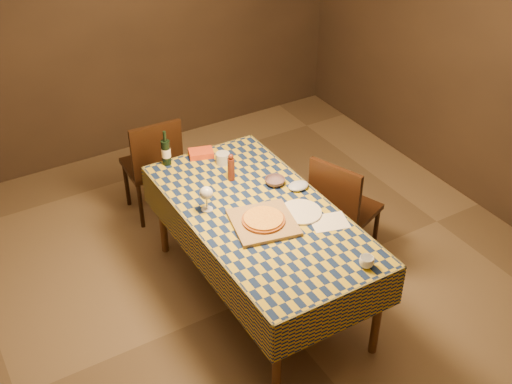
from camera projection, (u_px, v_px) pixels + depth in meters
room at (260, 136)px, 3.94m from camera, size 5.00×5.10×2.70m
dining_table at (260, 221)px, 4.31m from camera, size 0.94×1.84×0.77m
cutting_board at (263, 222)px, 4.15m from camera, size 0.47×0.47×0.02m
pizza at (263, 219)px, 4.14m from camera, size 0.36×0.36×0.03m
pepper_mill at (231, 168)px, 4.53m from camera, size 0.06×0.06×0.21m
bowl at (275, 181)px, 4.53m from camera, size 0.15×0.15×0.05m
wine_glass at (206, 194)px, 4.22m from camera, size 0.09×0.09×0.18m
wine_bottle at (166, 152)px, 4.70m from camera, size 0.08×0.08×0.27m
deli_tub at (223, 158)px, 4.74m from camera, size 0.10×0.10×0.09m
takeout_container at (201, 153)px, 4.84m from camera, size 0.21×0.17×0.05m
white_plate at (301, 212)px, 4.25m from camera, size 0.35×0.35×0.02m
tumbler at (367, 262)px, 3.80m from camera, size 0.11×0.11×0.07m
flour_patch at (329, 222)px, 4.18m from camera, size 0.28×0.24×0.00m
flour_bag at (298, 186)px, 4.48m from camera, size 0.16×0.13×0.04m
chair_far at (154, 163)px, 5.23m from camera, size 0.44×0.45×0.93m
chair_right at (341, 207)px, 4.74m from camera, size 0.55×0.55×0.93m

